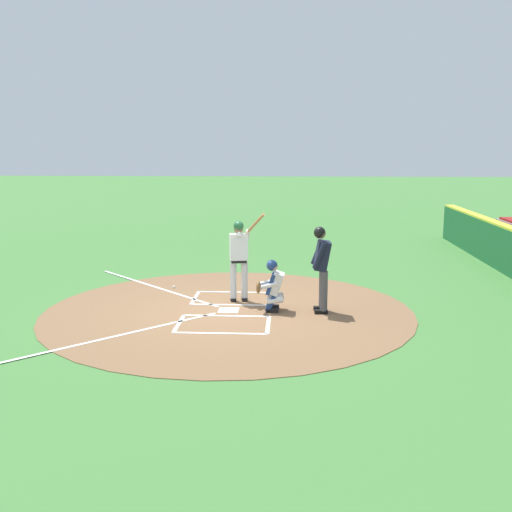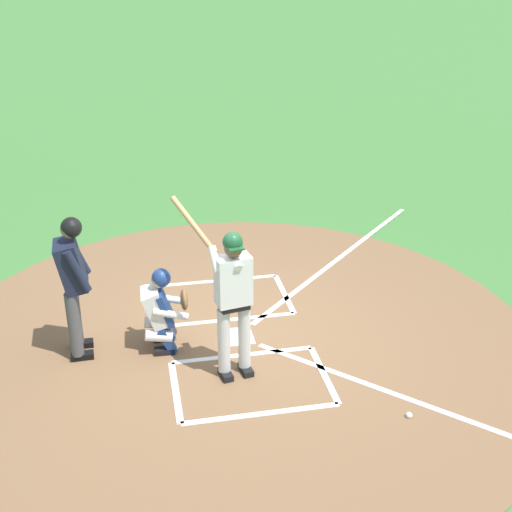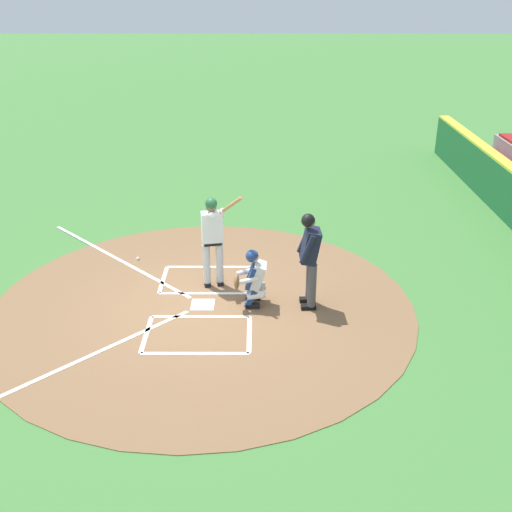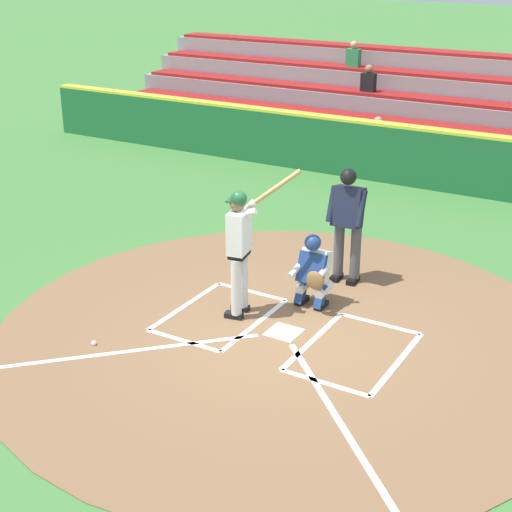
% 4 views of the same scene
% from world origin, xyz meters
% --- Properties ---
extents(ground_plane, '(120.00, 120.00, 0.00)m').
position_xyz_m(ground_plane, '(0.00, 0.00, 0.00)').
color(ground_plane, '#427A38').
extents(dirt_circle, '(8.00, 8.00, 0.01)m').
position_xyz_m(dirt_circle, '(0.00, 0.00, 0.01)').
color(dirt_circle, brown).
rests_on(dirt_circle, ground).
extents(home_plate_and_chalk, '(7.93, 4.91, 0.01)m').
position_xyz_m(home_plate_and_chalk, '(0.00, 0.88, 0.01)').
color(home_plate_and_chalk, white).
rests_on(home_plate_and_chalk, dirt_circle).
extents(batter, '(0.86, 0.85, 2.13)m').
position_xyz_m(batter, '(0.80, -0.17, 1.10)').
color(batter, silver).
rests_on(batter, ground).
extents(catcher, '(0.59, 0.61, 1.13)m').
position_xyz_m(catcher, '(0.04, -0.96, 0.59)').
color(catcher, black).
rests_on(catcher, ground).
extents(plate_umpire, '(0.59, 0.42, 1.86)m').
position_xyz_m(plate_umpire, '(-0.01, -2.00, 1.08)').
color(plate_umpire, '#4C4C51').
rests_on(plate_umpire, ground).
extents(baseball, '(0.07, 0.07, 0.07)m').
position_xyz_m(baseball, '(2.02, 1.59, 0.04)').
color(baseball, white).
rests_on(baseball, ground).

